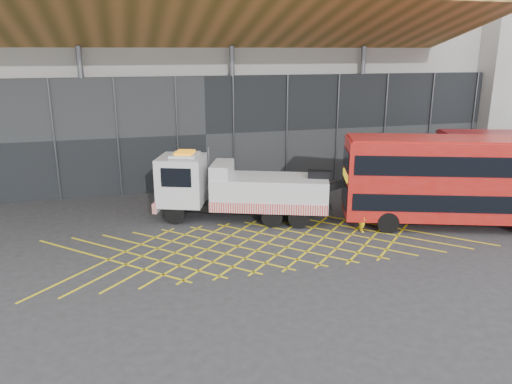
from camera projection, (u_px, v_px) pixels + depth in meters
name	position (u px, v px, depth m)	size (l,w,h in m)	color
ground_plane	(207.00, 250.00, 25.28)	(120.00, 120.00, 0.00)	#2D2D30
road_markings	(267.00, 243.00, 26.09)	(23.16, 7.16, 0.01)	yellow
construction_building	(188.00, 59.00, 40.35)	(55.00, 23.97, 18.00)	#999994
recovery_truck	(236.00, 188.00, 29.30)	(11.60, 6.26, 4.13)	black
bus_towed	(459.00, 178.00, 27.84)	(12.79, 6.87, 5.12)	#AD140F
worker	(363.00, 219.00, 27.59)	(0.55, 0.36, 1.52)	yellow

